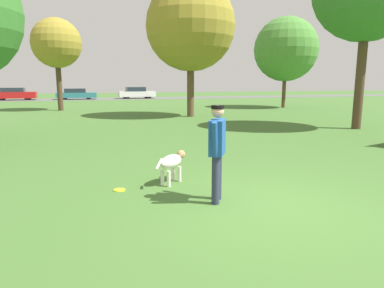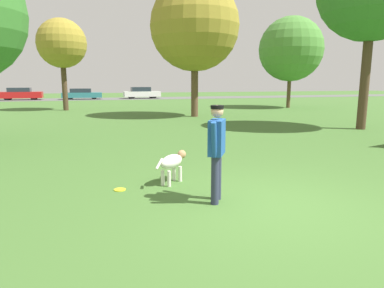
# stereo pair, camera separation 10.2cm
# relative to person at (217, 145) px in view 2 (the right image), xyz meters

# --- Properties ---
(ground_plane) EXTENTS (120.00, 120.00, 0.00)m
(ground_plane) POSITION_rel_person_xyz_m (0.78, -0.54, -0.98)
(ground_plane) COLOR #426B2D
(far_road_strip) EXTENTS (120.00, 6.00, 0.01)m
(far_road_strip) POSITION_rel_person_xyz_m (0.78, 37.02, -0.97)
(far_road_strip) COLOR #5B5B59
(far_road_strip) RESTS_ON ground_plane
(person) EXTENTS (0.44, 0.68, 1.64)m
(person) POSITION_rel_person_xyz_m (0.00, 0.00, 0.00)
(person) COLOR #2D334C
(person) RESTS_ON ground_plane
(dog) EXTENTS (0.81, 0.79, 0.61)m
(dog) POSITION_rel_person_xyz_m (-0.46, 1.28, -0.55)
(dog) COLOR silver
(dog) RESTS_ON ground_plane
(frisbee) EXTENTS (0.22, 0.22, 0.02)m
(frisbee) POSITION_rel_person_xyz_m (-1.53, 1.09, -0.97)
(frisbee) COLOR yellow
(frisbee) RESTS_ON ground_plane
(tree_far_right) EXTENTS (4.86, 4.86, 6.89)m
(tree_far_right) POSITION_rel_person_xyz_m (12.86, 18.55, 3.48)
(tree_far_right) COLOR brown
(tree_far_right) RESTS_ON ground_plane
(tree_far_left) EXTENTS (3.37, 3.37, 6.31)m
(tree_far_left) POSITION_rel_person_xyz_m (-3.75, 20.79, 3.62)
(tree_far_left) COLOR #4C3826
(tree_far_left) RESTS_ON ground_plane
(tree_mid_center) EXTENTS (5.03, 5.03, 7.61)m
(tree_mid_center) POSITION_rel_person_xyz_m (3.81, 13.99, 4.11)
(tree_mid_center) COLOR brown
(tree_mid_center) RESTS_ON ground_plane
(parked_car_red) EXTENTS (4.44, 1.70, 1.37)m
(parked_car_red) POSITION_rel_person_xyz_m (-9.53, 37.07, -0.30)
(parked_car_red) COLOR red
(parked_car_red) RESTS_ON ground_plane
(parked_car_teal) EXTENTS (4.48, 1.88, 1.24)m
(parked_car_teal) POSITION_rel_person_xyz_m (-3.02, 36.76, -0.36)
(parked_car_teal) COLOR teal
(parked_car_teal) RESTS_ON ground_plane
(parked_car_white) EXTENTS (4.42, 1.82, 1.38)m
(parked_car_white) POSITION_rel_person_xyz_m (3.91, 36.78, -0.29)
(parked_car_white) COLOR white
(parked_car_white) RESTS_ON ground_plane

